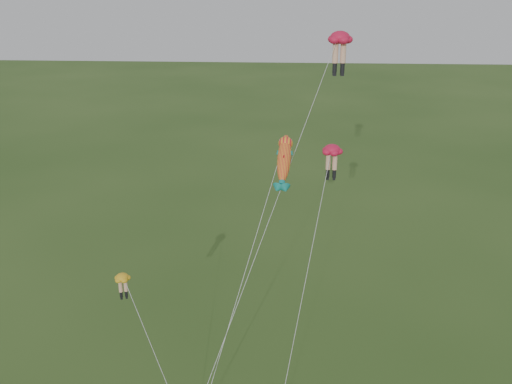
{
  "coord_description": "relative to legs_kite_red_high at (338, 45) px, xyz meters",
  "views": [
    {
      "loc": [
        3.9,
        -26.61,
        24.46
      ],
      "look_at": [
        1.86,
        6.0,
        12.1
      ],
      "focal_mm": 40.0,
      "sensor_mm": 36.0,
      "label": 1
    }
  ],
  "objects": [
    {
      "name": "legs_kite_yellow",
      "position": [
        -12.68,
        -8.02,
        -13.33
      ],
      "size": [
        5.63,
        6.3,
        7.74
      ],
      "rotation": [
        0.0,
        0.0,
        0.37
      ],
      "color": "gold",
      "rests_on": "ground"
    },
    {
      "name": "legs_kite_red_mid",
      "position": [
        -0.45,
        -4.46,
        -6.17
      ],
      "size": [
        3.96,
        10.06,
        15.03
      ],
      "rotation": [
        0.0,
        0.0,
        -0.04
      ],
      "color": "red",
      "rests_on": "ground"
    },
    {
      "name": "fish_kite",
      "position": [
        -3.29,
        -5.63,
        -5.97
      ],
      "size": [
        5.25,
        7.97,
        15.89
      ],
      "rotation": [
        0.64,
        0.0,
        -0.07
      ],
      "color": "#FFA820",
      "rests_on": "ground"
    },
    {
      "name": "legs_kite_red_high",
      "position": [
        0.0,
        0.0,
        0.0
      ],
      "size": [
        9.51,
        14.51,
        21.27
      ],
      "rotation": [
        0.0,
        0.0,
        0.1
      ],
      "color": "red",
      "rests_on": "ground"
    }
  ]
}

